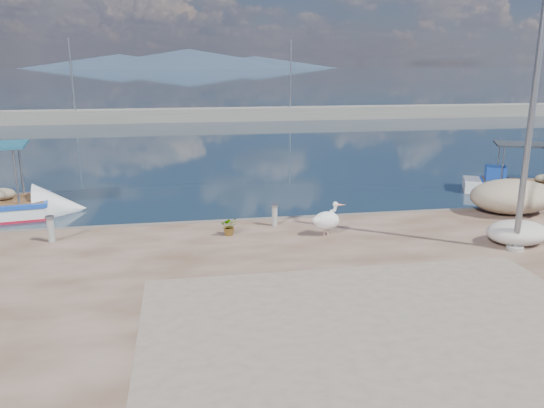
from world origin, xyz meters
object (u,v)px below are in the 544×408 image
(pelican, at_px, (327,220))
(lamp_post, at_px, (530,125))
(bollard_near, at_px, (275,214))
(boat_right, at_px, (525,189))

(pelican, relative_size, lamp_post, 0.15)
(bollard_near, bearing_deg, pelican, -42.00)
(boat_right, xyz_separation_m, pelican, (-10.18, -5.55, 0.77))
(bollard_near, bearing_deg, boat_right, 20.81)
(lamp_post, relative_size, bollard_near, 10.48)
(lamp_post, bearing_deg, bollard_near, 151.68)
(boat_right, relative_size, pelican, 5.13)
(pelican, distance_m, lamp_post, 5.78)
(boat_right, height_order, lamp_post, lamp_post)
(boat_right, height_order, bollard_near, boat_right)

